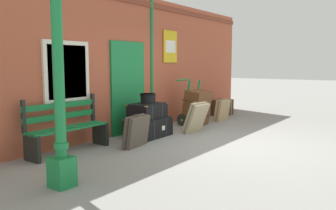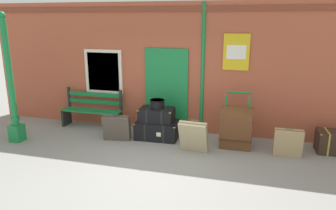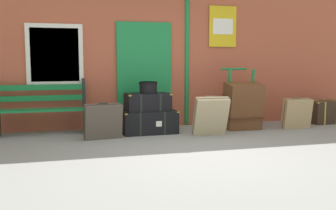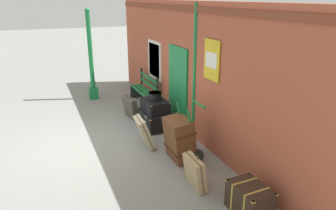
% 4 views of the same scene
% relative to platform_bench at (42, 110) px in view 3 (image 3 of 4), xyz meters
% --- Properties ---
extents(ground_plane, '(60.00, 60.00, 0.00)m').
position_rel_platform_bench_xyz_m(ground_plane, '(2.27, -2.16, -0.44)').
color(ground_plane, gray).
extents(brick_facade, '(10.40, 0.35, 3.20)m').
position_rel_platform_bench_xyz_m(brick_facade, '(2.26, 0.44, 1.15)').
color(brick_facade, '#AD5138').
rests_on(brick_facade, ground).
extents(platform_bench, '(1.60, 0.43, 1.01)m').
position_rel_platform_bench_xyz_m(platform_bench, '(0.00, 0.00, 0.00)').
color(platform_bench, '#197A3D').
rests_on(platform_bench, ground).
extents(steamer_trunk_base, '(1.03, 0.68, 0.43)m').
position_rel_platform_bench_xyz_m(steamer_trunk_base, '(1.91, -0.36, -0.23)').
color(steamer_trunk_base, black).
rests_on(steamer_trunk_base, ground).
extents(steamer_trunk_middle, '(0.83, 0.58, 0.33)m').
position_rel_platform_bench_xyz_m(steamer_trunk_middle, '(1.90, -0.35, 0.14)').
color(steamer_trunk_middle, black).
rests_on(steamer_trunk_middle, steamer_trunk_base).
extents(round_hatbox, '(0.34, 0.34, 0.21)m').
position_rel_platform_bench_xyz_m(round_hatbox, '(1.91, -0.35, 0.42)').
color(round_hatbox, black).
rests_on(round_hatbox, steamer_trunk_middle).
extents(porters_trolley, '(0.71, 0.61, 1.20)m').
position_rel_platform_bench_xyz_m(porters_trolley, '(3.77, -0.32, -0.17)').
color(porters_trolley, black).
rests_on(porters_trolley, ground).
extents(large_brown_trunk, '(0.70, 0.55, 0.93)m').
position_rel_platform_bench_xyz_m(large_brown_trunk, '(3.77, -0.49, 0.02)').
color(large_brown_trunk, brown).
rests_on(large_brown_trunk, ground).
extents(suitcase_tan, '(0.58, 0.27, 0.62)m').
position_rel_platform_bench_xyz_m(suitcase_tan, '(4.85, -0.68, -0.14)').
color(suitcase_tan, tan).
rests_on(suitcase_tan, ground).
extents(suitcase_charcoal, '(0.62, 0.44, 0.72)m').
position_rel_platform_bench_xyz_m(suitcase_charcoal, '(2.91, -0.98, -0.09)').
color(suitcase_charcoal, tan).
rests_on(suitcase_charcoal, ground).
extents(suitcase_oxblood, '(0.67, 0.35, 0.63)m').
position_rel_platform_bench_xyz_m(suitcase_oxblood, '(1.03, -0.77, -0.14)').
color(suitcase_oxblood, '#51473D').
rests_on(suitcase_oxblood, ground).
extents(corner_trunk, '(0.71, 0.52, 0.49)m').
position_rel_platform_bench_xyz_m(corner_trunk, '(5.82, -0.20, -0.20)').
color(corner_trunk, '#332319').
rests_on(corner_trunk, ground).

